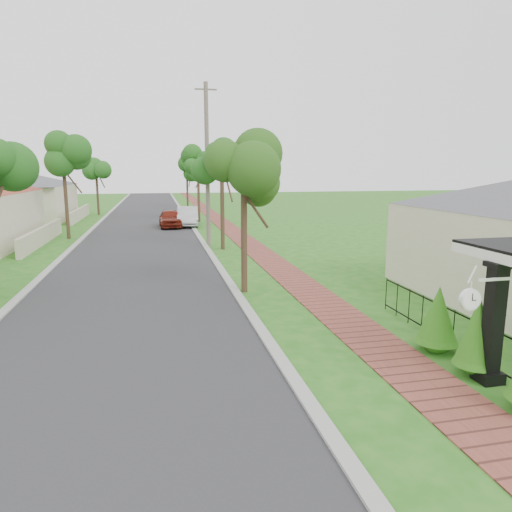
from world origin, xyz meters
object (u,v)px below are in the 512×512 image
object	(u,v)px
parked_car_white	(188,216)
near_tree	(244,179)
porch_post	(493,330)
parked_car_red	(170,218)
station_clock	(472,298)
utility_pole	(207,165)

from	to	relation	value
parked_car_white	near_tree	xyz separation A→B (m)	(0.62, -20.13, 3.25)
parked_car_white	porch_post	bearing A→B (deg)	-77.75
porch_post	near_tree	size ratio (longest dim) A/B	0.50
parked_car_white	near_tree	size ratio (longest dim) A/B	0.89
parked_car_red	station_clock	bearing A→B (deg)	-82.14
porch_post	near_tree	bearing A→B (deg)	114.05
porch_post	near_tree	world-z (taller)	near_tree
utility_pole	station_clock	bearing A→B (deg)	-81.63
parked_car_red	near_tree	bearing A→B (deg)	-85.88
near_tree	utility_pole	bearing A→B (deg)	90.43
parked_car_white	near_tree	bearing A→B (deg)	-84.46
parked_car_red	utility_pole	size ratio (longest dim) A/B	0.44
utility_pole	parked_car_red	bearing A→B (deg)	101.99
parked_car_white	utility_pole	distance (m)	10.33
parked_car_red	near_tree	distance (m)	19.87
parked_car_red	near_tree	world-z (taller)	near_tree
utility_pole	station_clock	distance (m)	19.34
parked_car_white	station_clock	xyz separation A→B (m)	(3.33, -28.53, 1.21)
porch_post	parked_car_white	distance (m)	28.44
porch_post	parked_car_white	bearing A→B (deg)	98.47
porch_post	station_clock	xyz separation A→B (m)	(-0.86, -0.40, 0.83)
porch_post	parked_car_white	world-z (taller)	porch_post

